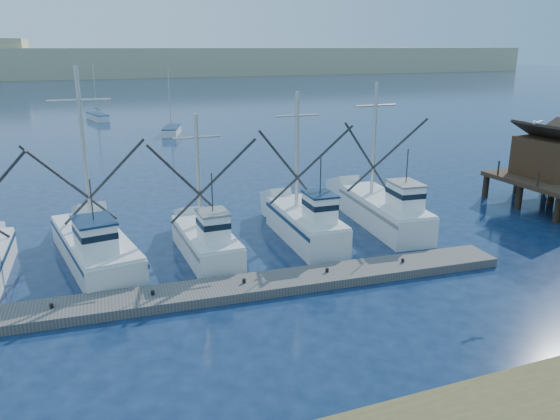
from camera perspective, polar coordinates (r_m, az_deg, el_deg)
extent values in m
plane|color=#0C1B37|center=(20.78, 8.77, -13.99)|extent=(500.00, 500.00, 0.00)
cube|color=#605C56|center=(24.23, -10.74, -8.84)|extent=(31.54, 4.02, 0.42)
cube|color=#4C331E|center=(41.78, 26.76, 4.95)|extent=(4.00, 4.00, 2.60)
cube|color=tan|center=(225.57, -19.59, 14.40)|extent=(360.00, 60.00, 10.00)
cube|color=silver|center=(29.19, -18.73, -3.94)|extent=(4.13, 9.33, 1.37)
cube|color=white|center=(26.54, -18.73, -2.70)|extent=(1.91, 2.42, 1.50)
cylinder|color=#B7B2A8|center=(29.44, -19.78, 5.91)|extent=(0.22, 0.22, 8.29)
cube|color=silver|center=(28.66, -7.72, -3.59)|extent=(2.35, 6.53, 1.33)
cube|color=white|center=(26.67, -6.98, -1.90)|extent=(1.33, 1.60, 1.50)
cylinder|color=#B7B2A8|center=(28.67, -8.53, 3.99)|extent=(0.22, 0.22, 5.96)
cube|color=silver|center=(30.73, 2.63, -1.76)|extent=(2.62, 7.39, 1.62)
cube|color=white|center=(28.64, 4.18, 0.10)|extent=(1.41, 1.84, 1.50)
cylinder|color=#B7B2A8|center=(30.81, 1.79, 6.18)|extent=(0.22, 0.22, 6.58)
cube|color=silver|center=(33.69, 10.70, -0.34)|extent=(3.30, 8.70, 1.65)
cube|color=white|center=(31.52, 12.93, 1.33)|extent=(1.62, 2.21, 1.50)
cylinder|color=#B7B2A8|center=(33.93, 9.80, 7.24)|extent=(0.22, 0.22, 6.87)
cube|color=silver|center=(69.84, -11.23, 8.10)|extent=(3.33, 5.64, 0.90)
cylinder|color=#B7B2A8|center=(69.66, -11.47, 11.43)|extent=(0.12, 0.12, 7.20)
cube|color=silver|center=(86.53, -18.52, 9.18)|extent=(2.98, 6.44, 0.90)
cylinder|color=#B7B2A8|center=(86.45, -18.79, 11.86)|extent=(0.12, 0.12, 7.20)
sphere|color=white|center=(30.54, 25.04, 8.30)|extent=(0.19, 0.19, 0.19)
cube|color=white|center=(30.34, 24.67, 8.33)|extent=(0.46, 0.11, 0.12)
cube|color=white|center=(30.74, 25.41, 8.34)|extent=(0.46, 0.11, 0.12)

